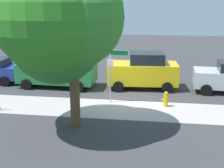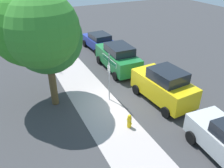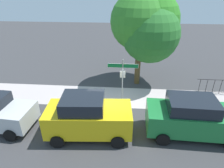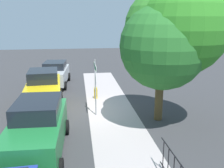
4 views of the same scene
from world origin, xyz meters
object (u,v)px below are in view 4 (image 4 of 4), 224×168
(street_sign, at_px, (95,76))
(car_yellow, at_px, (44,90))
(shade_tree, at_px, (171,34))
(fire_hydrant, at_px, (96,93))
(car_green, at_px, (38,128))
(car_silver, at_px, (55,74))

(street_sign, height_order, car_yellow, street_sign)
(street_sign, distance_m, car_yellow, 3.41)
(street_sign, xyz_separation_m, car_yellow, (-1.57, -2.84, -1.05))
(car_yellow, bearing_deg, shade_tree, 59.98)
(fire_hydrant, bearing_deg, car_yellow, -67.55)
(car_yellow, xyz_separation_m, car_green, (5.16, 0.41, -0.05))
(car_yellow, bearing_deg, fire_hydrant, 108.47)
(street_sign, relative_size, car_green, 0.64)
(car_silver, bearing_deg, car_green, 5.11)
(shade_tree, distance_m, car_silver, 10.64)
(street_sign, bearing_deg, car_yellow, -118.88)
(street_sign, height_order, car_silver, street_sign)
(street_sign, bearing_deg, fire_hydrant, 175.98)
(shade_tree, height_order, fire_hydrant, shade_tree)
(street_sign, xyz_separation_m, shade_tree, (1.47, 3.37, 2.19))
(street_sign, distance_m, shade_tree, 4.28)
(car_silver, height_order, car_green, car_green)
(car_silver, height_order, fire_hydrant, car_silver)
(car_yellow, bearing_deg, street_sign, 57.14)
(shade_tree, distance_m, car_green, 7.00)
(car_yellow, xyz_separation_m, fire_hydrant, (-1.26, 3.04, -0.68))
(shade_tree, xyz_separation_m, car_silver, (-8.10, -6.01, -3.40))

